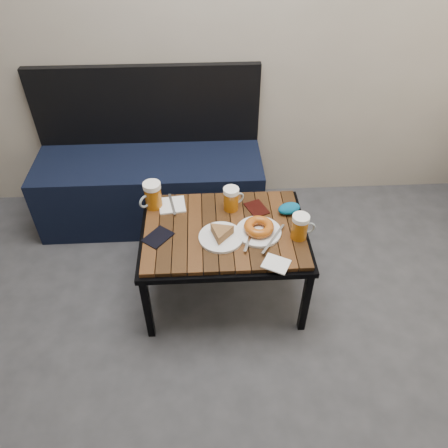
{
  "coord_description": "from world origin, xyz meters",
  "views": [
    {
      "loc": [
        0.12,
        -0.55,
        1.94
      ],
      "look_at": [
        0.21,
        1.07,
        0.5
      ],
      "focal_mm": 35.0,
      "sensor_mm": 36.0,
      "label": 1
    }
  ],
  "objects_px": {
    "bench": "(152,181)",
    "knit_pouch": "(289,208)",
    "cafe_table": "(224,235)",
    "plate_bagel": "(259,229)",
    "beer_mug_left": "(152,195)",
    "passport_navy": "(158,237)",
    "beer_mug_centre": "(231,199)",
    "passport_burgundy": "(257,208)",
    "plate_pie": "(221,235)",
    "beer_mug_right": "(300,227)"
  },
  "relations": [
    {
      "from": "cafe_table",
      "to": "plate_bagel",
      "type": "bearing_deg",
      "value": -14.24
    },
    {
      "from": "plate_bagel",
      "to": "beer_mug_centre",
      "type": "bearing_deg",
      "value": 122.03
    },
    {
      "from": "bench",
      "to": "beer_mug_right",
      "type": "xyz_separation_m",
      "value": [
        0.8,
        -0.78,
        0.27
      ]
    },
    {
      "from": "passport_navy",
      "to": "knit_pouch",
      "type": "relative_size",
      "value": 1.15
    },
    {
      "from": "plate_bagel",
      "to": "beer_mug_left",
      "type": "bearing_deg",
      "value": 156.16
    },
    {
      "from": "bench",
      "to": "beer_mug_centre",
      "type": "distance_m",
      "value": 0.77
    },
    {
      "from": "cafe_table",
      "to": "beer_mug_centre",
      "type": "bearing_deg",
      "value": 72.98
    },
    {
      "from": "beer_mug_left",
      "to": "plate_bagel",
      "type": "height_order",
      "value": "beer_mug_left"
    },
    {
      "from": "knit_pouch",
      "to": "cafe_table",
      "type": "bearing_deg",
      "value": -162.88
    },
    {
      "from": "bench",
      "to": "plate_pie",
      "type": "height_order",
      "value": "bench"
    },
    {
      "from": "beer_mug_right",
      "to": "passport_navy",
      "type": "xyz_separation_m",
      "value": [
        -0.69,
        0.03,
        -0.06
      ]
    },
    {
      "from": "beer_mug_right",
      "to": "passport_burgundy",
      "type": "relative_size",
      "value": 1.04
    },
    {
      "from": "beer_mug_centre",
      "to": "passport_burgundy",
      "type": "distance_m",
      "value": 0.15
    },
    {
      "from": "cafe_table",
      "to": "knit_pouch",
      "type": "distance_m",
      "value": 0.37
    },
    {
      "from": "bench",
      "to": "beer_mug_left",
      "type": "xyz_separation_m",
      "value": [
        0.07,
        -0.51,
        0.27
      ]
    },
    {
      "from": "beer_mug_right",
      "to": "plate_bagel",
      "type": "distance_m",
      "value": 0.2
    },
    {
      "from": "cafe_table",
      "to": "plate_bagel",
      "type": "height_order",
      "value": "plate_bagel"
    },
    {
      "from": "beer_mug_left",
      "to": "beer_mug_centre",
      "type": "bearing_deg",
      "value": 133.24
    },
    {
      "from": "passport_navy",
      "to": "beer_mug_right",
      "type": "bearing_deg",
      "value": 36.43
    },
    {
      "from": "passport_navy",
      "to": "beer_mug_centre",
      "type": "bearing_deg",
      "value": 67.7
    },
    {
      "from": "passport_navy",
      "to": "passport_burgundy",
      "type": "bearing_deg",
      "value": 60.02
    },
    {
      "from": "cafe_table",
      "to": "plate_pie",
      "type": "xyz_separation_m",
      "value": [
        -0.02,
        -0.07,
        0.07
      ]
    },
    {
      "from": "bench",
      "to": "passport_burgundy",
      "type": "bearing_deg",
      "value": -42.07
    },
    {
      "from": "cafe_table",
      "to": "plate_pie",
      "type": "relative_size",
      "value": 3.85
    },
    {
      "from": "passport_navy",
      "to": "beer_mug_left",
      "type": "bearing_deg",
      "value": 137.41
    },
    {
      "from": "bench",
      "to": "knit_pouch",
      "type": "xyz_separation_m",
      "value": [
        0.78,
        -0.59,
        0.23
      ]
    },
    {
      "from": "bench",
      "to": "cafe_table",
      "type": "relative_size",
      "value": 1.67
    },
    {
      "from": "passport_navy",
      "to": "passport_burgundy",
      "type": "distance_m",
      "value": 0.54
    },
    {
      "from": "beer_mug_centre",
      "to": "passport_burgundy",
      "type": "xyz_separation_m",
      "value": [
        0.13,
        -0.01,
        -0.06
      ]
    },
    {
      "from": "beer_mug_left",
      "to": "knit_pouch",
      "type": "bearing_deg",
      "value": 131.77
    },
    {
      "from": "beer_mug_centre",
      "to": "beer_mug_right",
      "type": "height_order",
      "value": "beer_mug_right"
    },
    {
      "from": "plate_bagel",
      "to": "passport_burgundy",
      "type": "relative_size",
      "value": 2.17
    },
    {
      "from": "cafe_table",
      "to": "plate_bagel",
      "type": "xyz_separation_m",
      "value": [
        0.17,
        -0.04,
        0.07
      ]
    },
    {
      "from": "knit_pouch",
      "to": "beer_mug_centre",
      "type": "bearing_deg",
      "value": 171.04
    },
    {
      "from": "plate_pie",
      "to": "plate_bagel",
      "type": "bearing_deg",
      "value": 9.09
    },
    {
      "from": "beer_mug_right",
      "to": "plate_pie",
      "type": "bearing_deg",
      "value": 174.82
    },
    {
      "from": "plate_bagel",
      "to": "passport_burgundy",
      "type": "bearing_deg",
      "value": 86.65
    },
    {
      "from": "cafe_table",
      "to": "passport_navy",
      "type": "relative_size",
      "value": 6.09
    },
    {
      "from": "plate_pie",
      "to": "passport_navy",
      "type": "bearing_deg",
      "value": 176.08
    },
    {
      "from": "passport_burgundy",
      "to": "knit_pouch",
      "type": "xyz_separation_m",
      "value": [
        0.16,
        -0.04,
        0.02
      ]
    },
    {
      "from": "beer_mug_centre",
      "to": "plate_bagel",
      "type": "xyz_separation_m",
      "value": [
        0.12,
        -0.2,
        -0.04
      ]
    },
    {
      "from": "plate_bagel",
      "to": "knit_pouch",
      "type": "distance_m",
      "value": 0.23
    },
    {
      "from": "cafe_table",
      "to": "plate_pie",
      "type": "height_order",
      "value": "plate_pie"
    },
    {
      "from": "beer_mug_centre",
      "to": "passport_navy",
      "type": "height_order",
      "value": "beer_mug_centre"
    },
    {
      "from": "beer_mug_centre",
      "to": "knit_pouch",
      "type": "relative_size",
      "value": 1.09
    },
    {
      "from": "plate_bagel",
      "to": "knit_pouch",
      "type": "height_order",
      "value": "plate_bagel"
    },
    {
      "from": "beer_mug_left",
      "to": "beer_mug_right",
      "type": "bearing_deg",
      "value": 118.01
    },
    {
      "from": "passport_navy",
      "to": "passport_burgundy",
      "type": "xyz_separation_m",
      "value": [
        0.51,
        0.2,
        -0.0
      ]
    },
    {
      "from": "knit_pouch",
      "to": "passport_burgundy",
      "type": "bearing_deg",
      "value": 167.16
    },
    {
      "from": "plate_bagel",
      "to": "passport_navy",
      "type": "relative_size",
      "value": 2.01
    }
  ]
}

